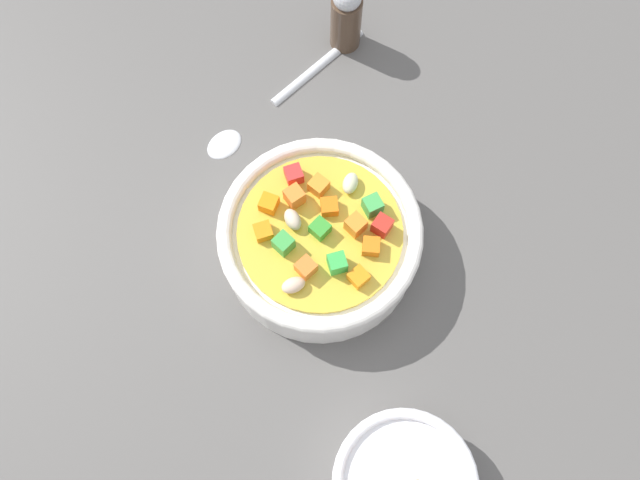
% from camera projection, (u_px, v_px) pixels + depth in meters
% --- Properties ---
extents(ground_plane, '(1.40, 1.40, 0.02)m').
position_uv_depth(ground_plane, '(320.00, 254.00, 0.59)').
color(ground_plane, '#565451').
extents(soup_bowl_main, '(0.17, 0.17, 0.06)m').
position_uv_depth(soup_bowl_main, '(320.00, 239.00, 0.55)').
color(soup_bowl_main, white).
rests_on(soup_bowl_main, ground_plane).
extents(spoon, '(0.19, 0.08, 0.01)m').
position_uv_depth(spoon, '(279.00, 96.00, 0.63)').
color(spoon, silver).
rests_on(spoon, ground_plane).
extents(pepper_shaker, '(0.03, 0.03, 0.08)m').
position_uv_depth(pepper_shaker, '(346.00, 16.00, 0.61)').
color(pepper_shaker, '#4C3828').
rests_on(pepper_shaker, ground_plane).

